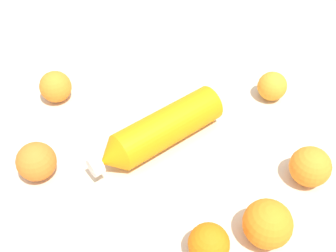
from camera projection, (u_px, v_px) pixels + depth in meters
ground_plane at (155, 144)px, 0.83m from camera, size 2.40×2.40×0.00m
water_bottle at (159, 131)px, 0.80m from camera, size 0.30×0.11×0.08m
orange_0 at (272, 86)px, 0.90m from camera, size 0.07×0.07×0.07m
orange_1 at (209, 244)px, 0.63m from camera, size 0.07×0.07×0.07m
orange_2 at (267, 224)px, 0.65m from camera, size 0.08×0.08×0.08m
orange_3 at (56, 87)px, 0.90m from camera, size 0.07×0.07×0.07m
orange_4 at (310, 167)px, 0.73m from camera, size 0.08×0.08×0.08m
orange_5 at (36, 161)px, 0.74m from camera, size 0.08×0.08×0.08m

